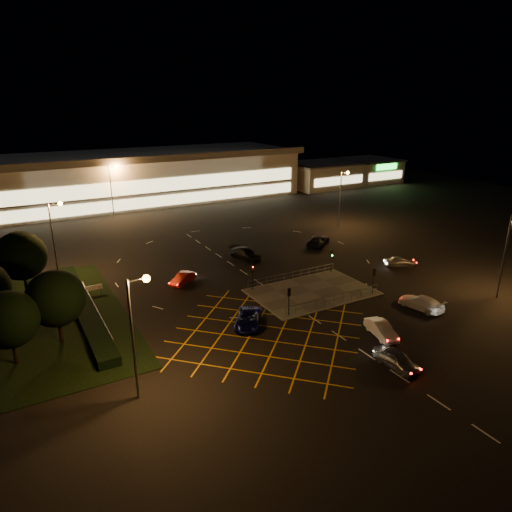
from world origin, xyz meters
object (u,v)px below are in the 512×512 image
signal_sw (289,296)px  car_right_silver (400,261)px  signal_ne (331,256)px  car_far_dkgrey (246,254)px  signal_se (374,276)px  signal_nw (252,273)px  car_near_silver (397,359)px  car_circ_red (183,278)px  car_queue_white (381,329)px  car_approach_white (421,302)px  car_east_grey (318,241)px  car_left_blue (248,319)px

signal_sw → car_right_silver: size_ratio=0.76×
signal_ne → car_far_dkgrey: bearing=124.2°
signal_se → signal_nw: same height
car_near_silver → car_circ_red: bearing=107.1°
car_queue_white → car_far_dkgrey: bearing=105.1°
car_near_silver → car_right_silver: (19.33, 18.20, -0.04)m
signal_ne → car_right_silver: (10.13, -2.60, -1.66)m
signal_ne → car_approach_white: 13.85m
signal_nw → car_queue_white: size_ratio=0.72×
signal_sw → signal_ne: size_ratio=1.00×
car_queue_white → car_east_grey: (12.41, 26.84, 0.06)m
signal_nw → car_circ_red: signal_nw is taller
car_far_dkgrey → car_east_grey: (13.19, 0.16, -0.01)m
signal_sw → car_approach_white: 15.07m
car_near_silver → car_circ_red: car_near_silver is taller
signal_sw → signal_nw: (0.00, 7.99, 0.00)m
car_queue_white → car_circ_red: size_ratio=1.07×
signal_nw → car_circ_red: size_ratio=0.77×
signal_nw → car_right_silver: (22.13, -2.60, -1.66)m
car_near_silver → car_left_blue: size_ratio=0.84×
car_east_grey → car_queue_white: bearing=117.0°
car_left_blue → car_right_silver: 27.39m
signal_ne → car_queue_white: (-6.43, -16.06, -1.65)m
signal_se → car_right_silver: (10.13, 5.39, -1.66)m
car_right_silver → car_circ_red: size_ratio=1.02×
car_circ_red → car_far_dkgrey: bearing=75.6°
signal_se → car_approach_white: (1.88, -5.64, -1.62)m
signal_sw → car_left_blue: bearing=-3.4°
car_approach_white → car_east_grey: bearing=-109.3°
car_approach_white → car_far_dkgrey: bearing=-79.2°
car_circ_red → car_right_silver: bearing=37.6°
signal_sw → car_near_silver: size_ratio=0.71×
car_circ_red → car_approach_white: bearing=10.6°
car_near_silver → car_right_silver: car_near_silver is taller
car_left_blue → car_circ_red: bearing=131.8°
signal_nw → car_far_dkgrey: bearing=65.8°
signal_sw → car_left_blue: size_ratio=0.60×
car_left_blue → car_near_silver: bearing=-25.3°
car_far_dkgrey → car_right_silver: 21.81m
signal_ne → car_near_silver: signal_ne is taller
signal_se → car_far_dkgrey: bearing=-68.8°
car_right_silver → car_approach_white: (-8.25, -11.02, 0.04)m
signal_nw → car_left_blue: bearing=-121.8°
signal_ne → car_circ_red: signal_ne is taller
signal_nw → car_east_grey: signal_nw is taller
signal_se → car_circ_red: 23.50m
car_circ_red → car_east_grey: bearing=65.2°
signal_nw → car_queue_white: 17.08m
signal_se → car_left_blue: signal_se is taller
signal_se → car_far_dkgrey: (-7.22, 18.61, -1.58)m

